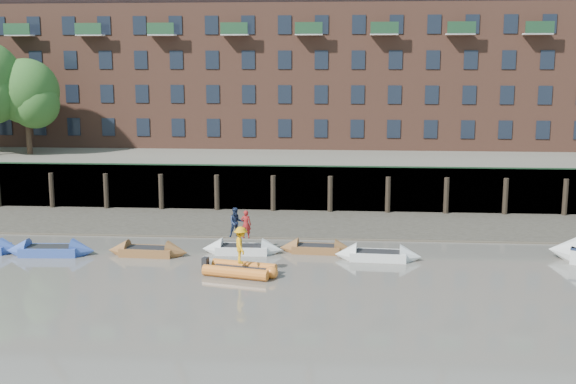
# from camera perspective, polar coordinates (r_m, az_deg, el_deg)

# --- Properties ---
(ground) EXTENTS (220.00, 220.00, 0.00)m
(ground) POSITION_cam_1_polar(r_m,az_deg,el_deg) (29.80, -1.34, -10.18)
(ground) COLOR #635E56
(ground) RESTS_ON ground
(foreshore) EXTENTS (110.00, 8.00, 0.50)m
(foreshore) POSITION_cam_1_polar(r_m,az_deg,el_deg) (47.04, 0.82, -2.55)
(foreshore) COLOR #3D382F
(foreshore) RESTS_ON ground
(mud_band) EXTENTS (110.00, 1.60, 0.10)m
(mud_band) POSITION_cam_1_polar(r_m,az_deg,el_deg) (43.73, 0.55, -3.53)
(mud_band) COLOR #4C4336
(mud_band) RESTS_ON ground
(river_wall) EXTENTS (110.00, 1.23, 3.30)m
(river_wall) POSITION_cam_1_polar(r_m,az_deg,el_deg) (51.01, 1.12, 0.28)
(river_wall) COLOR #2D2A26
(river_wall) RESTS_ON ground
(bank_terrace) EXTENTS (110.00, 28.00, 3.20)m
(bank_terrace) POSITION_cam_1_polar(r_m,az_deg,el_deg) (64.46, 1.80, 2.36)
(bank_terrace) COLOR #5E594D
(bank_terrace) RESTS_ON ground
(apartment_terrace) EXTENTS (80.60, 15.56, 20.98)m
(apartment_terrace) POSITION_cam_1_polar(r_m,az_deg,el_deg) (64.90, 1.90, 12.34)
(apartment_terrace) COLOR brown
(apartment_terrace) RESTS_ON bank_terrace
(rowboat_1) EXTENTS (4.92, 1.69, 1.41)m
(rowboat_1) POSITION_cam_1_polar(r_m,az_deg,el_deg) (41.62, -18.26, -4.42)
(rowboat_1) COLOR #314CA0
(rowboat_1) RESTS_ON ground
(rowboat_2) EXTENTS (4.53, 1.55, 1.30)m
(rowboat_2) POSITION_cam_1_polar(r_m,az_deg,el_deg) (40.19, -11.03, -4.62)
(rowboat_2) COLOR brown
(rowboat_2) RESTS_ON ground
(rowboat_3) EXTENTS (4.45, 1.32, 1.29)m
(rowboat_3) POSITION_cam_1_polar(r_m,az_deg,el_deg) (39.96, -3.64, -4.54)
(rowboat_3) COLOR silver
(rowboat_3) RESTS_ON ground
(rowboat_4) EXTENTS (4.17, 1.42, 1.19)m
(rowboat_4) POSITION_cam_1_polar(r_m,az_deg,el_deg) (40.09, 2.25, -4.50)
(rowboat_4) COLOR brown
(rowboat_4) RESTS_ON ground
(rowboat_5) EXTENTS (4.67, 1.61, 1.33)m
(rowboat_5) POSITION_cam_1_polar(r_m,az_deg,el_deg) (38.89, 7.12, -5.00)
(rowboat_5) COLOR silver
(rowboat_5) RESTS_ON ground
(rib_tender) EXTENTS (3.78, 2.49, 0.64)m
(rib_tender) POSITION_cam_1_polar(r_m,az_deg,el_deg) (35.92, -3.60, -6.15)
(rib_tender) COLOR orange
(rib_tender) RESTS_ON ground
(person_rower_a) EXTENTS (0.59, 0.40, 1.56)m
(person_rower_a) POSITION_cam_1_polar(r_m,az_deg,el_deg) (39.61, -3.34, -2.56)
(person_rower_a) COLOR maroon
(person_rower_a) RESTS_ON rowboat_3
(person_rower_b) EXTENTS (0.97, 0.86, 1.67)m
(person_rower_b) POSITION_cam_1_polar(r_m,az_deg,el_deg) (39.84, -4.13, -2.41)
(person_rower_b) COLOR #19233F
(person_rower_b) RESTS_ON rowboat_3
(person_rib_crew) EXTENTS (0.97, 1.33, 1.84)m
(person_rib_crew) POSITION_cam_1_polar(r_m,az_deg,el_deg) (35.68, -3.74, -4.20)
(person_rib_crew) COLOR orange
(person_rib_crew) RESTS_ON rib_tender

